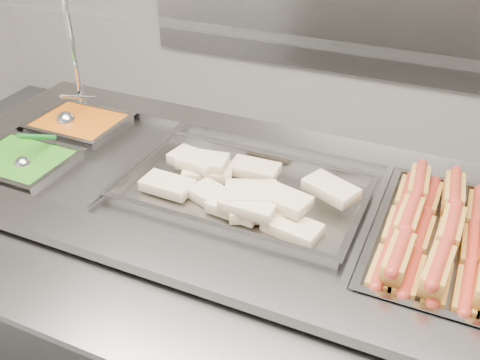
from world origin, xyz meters
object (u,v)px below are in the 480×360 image
at_px(pan_hotdogs, 443,250).
at_px(sneeze_guard, 255,39).
at_px(pan_wraps, 243,195).
at_px(ladle, 67,119).
at_px(serving_spoon, 26,160).
at_px(steam_counter, 227,293).

bearing_deg(pan_hotdogs, sneeze_guard, 159.95).
relative_size(pan_wraps, ladle, 3.43).
distance_m(pan_wraps, serving_spoon, 0.77).
relative_size(sneeze_guard, serving_spoon, 9.05).
bearing_deg(pan_hotdogs, serving_spoon, -173.88).
height_order(steam_counter, pan_wraps, pan_wraps).
distance_m(pan_wraps, ladle, 0.84).
height_order(sneeze_guard, pan_wraps, sneeze_guard).
relative_size(sneeze_guard, pan_wraps, 2.41).
xyz_separation_m(pan_hotdogs, pan_wraps, (-0.63, 0.01, 0.02)).
bearing_deg(ladle, pan_hotdogs, -6.46).
xyz_separation_m(sneeze_guard, pan_wraps, (0.06, -0.24, -0.43)).
relative_size(pan_hotdogs, ladle, 2.77).
relative_size(pan_hotdogs, serving_spoon, 3.03).
height_order(pan_hotdogs, pan_wraps, same).
xyz_separation_m(steam_counter, serving_spoon, (-0.69, -0.16, 0.51)).
bearing_deg(pan_wraps, sneeze_guard, 104.58).
height_order(steam_counter, serving_spoon, serving_spoon).
bearing_deg(pan_hotdogs, steam_counter, 179.23).
xyz_separation_m(pan_wraps, ladle, (-0.83, 0.16, 0.04)).
xyz_separation_m(pan_hotdogs, serving_spoon, (-1.38, -0.15, 0.06)).
bearing_deg(sneeze_guard, pan_hotdogs, -20.05).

